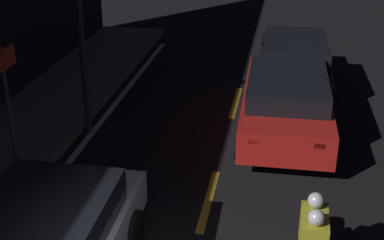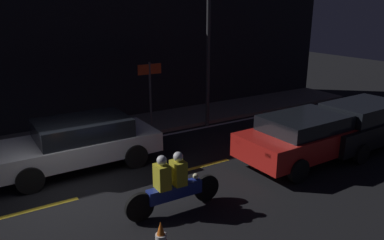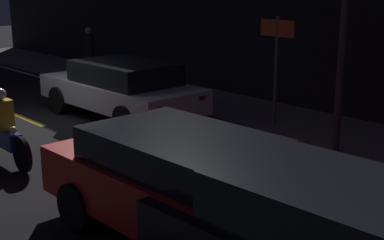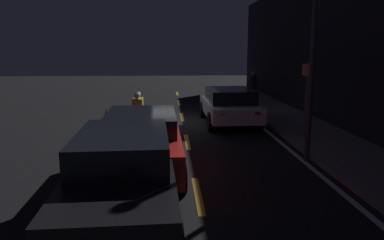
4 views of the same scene
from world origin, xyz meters
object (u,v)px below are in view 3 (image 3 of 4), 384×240
motorcycle (0,126)px  sedan_white (121,87)px  pedestrian (89,52)px  taxi_red (190,185)px  shop_sign (277,50)px

motorcycle → sedan_white: bearing=108.1°
sedan_white → pedestrian: size_ratio=2.74×
taxi_red → pedestrian: (-10.61, 5.08, 0.21)m
taxi_red → motorcycle: bearing=-175.9°
sedan_white → motorcycle: bearing=106.6°
sedan_white → motorcycle: (1.10, -3.51, -0.11)m
taxi_red → motorcycle: taxi_red is taller
motorcycle → pedestrian: (-5.83, 5.53, 0.33)m
pedestrian → shop_sign: (7.92, -0.10, 0.84)m
sedan_white → taxi_red: (5.88, -3.05, 0.01)m
taxi_red → pedestrian: size_ratio=2.66×
motorcycle → taxi_red: bearing=6.1°
taxi_red → shop_sign: size_ratio=1.85×
sedan_white → taxi_red: size_ratio=1.03×
taxi_red → pedestrian: 11.77m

